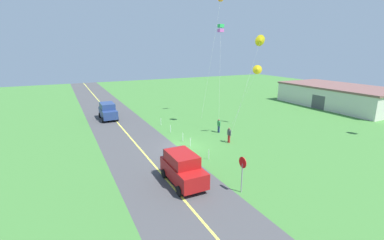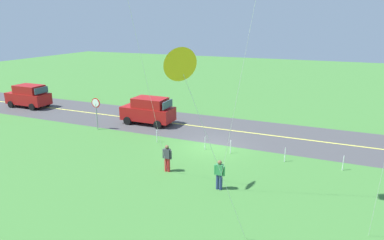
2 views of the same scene
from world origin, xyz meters
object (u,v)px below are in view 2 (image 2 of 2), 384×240
object	(u,v)px
car_parked_east_far	(29,96)
kite_green_far	(180,64)
car_suv_foreground	(149,110)
stop_sign	(96,108)
person_adult_companion	(219,174)
person_adult_near	(167,157)

from	to	relation	value
car_parked_east_far	kite_green_far	world-z (taller)	kite_green_far
car_suv_foreground	stop_sign	xyz separation A→B (m)	(2.97, 3.00, 0.65)
car_suv_foreground	car_parked_east_far	world-z (taller)	same
person_adult_companion	kite_green_far	size ratio (longest dim) A/B	0.21
person_adult_companion	kite_green_far	bearing A→B (deg)	177.71
stop_sign	kite_green_far	xyz separation A→B (m)	(-12.60, 11.31, 5.22)
kite_green_far	car_suv_foreground	bearing A→B (deg)	-56.06
person_adult_near	car_suv_foreground	bearing A→B (deg)	-62.43
car_parked_east_far	kite_green_far	size ratio (longest dim) A/B	0.58
person_adult_companion	kite_green_far	distance (m)	8.27
car_parked_east_far	person_adult_near	xyz separation A→B (m)	(-19.80, 8.29, -0.29)
person_adult_near	person_adult_companion	xyz separation A→B (m)	(-3.43, 0.90, 0.00)
car_parked_east_far	person_adult_near	bearing A→B (deg)	157.28
car_suv_foreground	person_adult_near	xyz separation A→B (m)	(-5.78, 7.90, -0.29)
stop_sign	person_adult_near	bearing A→B (deg)	150.75
car_suv_foreground	person_adult_near	world-z (taller)	car_suv_foreground
person_adult_companion	person_adult_near	bearing A→B (deg)	68.65
person_adult_companion	stop_sign	bearing A→B (deg)	57.92
person_adult_companion	car_suv_foreground	bearing A→B (deg)	39.69
car_suv_foreground	kite_green_far	world-z (taller)	kite_green_far
kite_green_far	person_adult_near	bearing A→B (deg)	-58.99
stop_sign	person_adult_near	distance (m)	10.07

